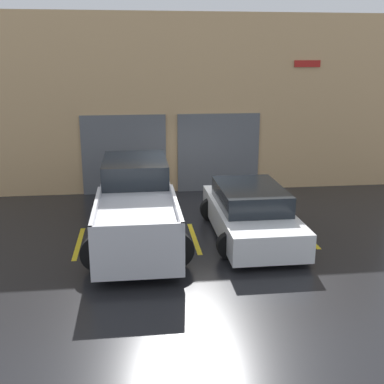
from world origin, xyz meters
name	(u,v)px	position (x,y,z in m)	size (l,w,h in m)	color
ground_plane	(187,219)	(0.00, 0.00, 0.00)	(28.00, 28.00, 0.00)	black
shophouse_building	(176,106)	(0.00, 3.29, 2.92)	(15.96, 0.68, 5.91)	tan
pickup_truck	(136,205)	(-1.46, -1.30, 0.86)	(2.48, 5.44, 1.82)	silver
sedan_white	(250,213)	(1.46, -1.56, 0.62)	(2.24, 4.44, 1.32)	white
parking_stripe_far_left	(79,243)	(-2.92, -1.58, 0.00)	(0.12, 2.20, 0.01)	gold
parking_stripe_left	(194,238)	(0.00, -1.58, 0.00)	(0.12, 2.20, 0.01)	gold
parking_stripe_centre	(304,233)	(2.92, -1.58, 0.00)	(0.12, 2.20, 0.01)	gold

